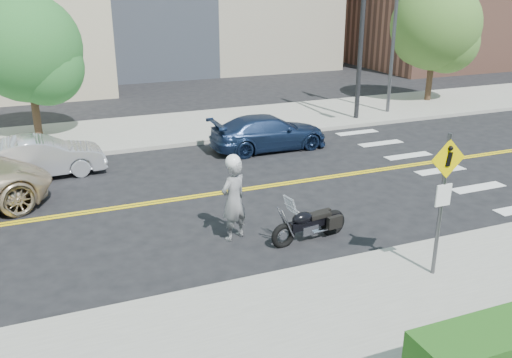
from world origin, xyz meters
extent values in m
plane|color=black|center=(0.00, 0.00, 0.00)|extent=(120.00, 120.00, 0.00)
cube|color=#9E9B91|center=(0.00, 7.50, 0.07)|extent=(60.00, 5.00, 0.15)
cylinder|color=#4C4C51|center=(12.00, 6.50, 4.15)|extent=(0.16, 0.16, 8.00)
cylinder|color=black|center=(10.00, 6.00, 3.65)|extent=(0.20, 0.20, 7.00)
cylinder|color=#4C4C51|center=(4.20, -6.30, 1.65)|extent=(0.08, 0.08, 3.00)
cube|color=#F9D800|center=(4.20, -6.33, 2.65)|extent=(0.78, 0.03, 0.78)
cube|color=white|center=(4.20, -6.33, 1.90)|extent=(0.35, 0.03, 0.45)
imported|color=silver|center=(1.02, -2.95, 1.00)|extent=(0.86, 0.74, 2.00)
sphere|color=white|center=(1.02, -2.95, 1.95)|extent=(0.36, 0.36, 0.36)
imported|color=#BBBCC3|center=(-3.14, 3.49, 0.64)|extent=(3.98, 1.58, 1.29)
imported|color=navy|center=(4.72, 3.55, 0.63)|extent=(4.37, 1.81, 1.26)
cylinder|color=#382619|center=(-3.11, 8.21, 2.25)|extent=(0.29, 0.29, 4.50)
sphere|color=#206522|center=(-3.11, 8.21, 3.51)|extent=(4.05, 4.05, 4.05)
cylinder|color=#382619|center=(15.44, 7.96, 2.45)|extent=(0.30, 0.30, 4.91)
sphere|color=#3E6B21|center=(15.44, 7.96, 3.83)|extent=(4.34, 4.34, 4.34)
camera|label=1|loc=(-2.91, -14.09, 5.85)|focal=38.00mm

